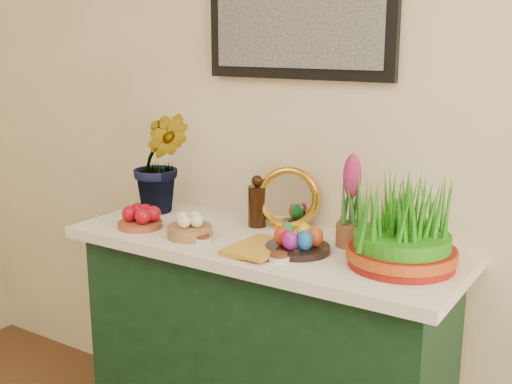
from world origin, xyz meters
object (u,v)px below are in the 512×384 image
Objects in this scene: book at (238,243)px; wheatgrass_sabzeh at (403,228)px; sideboard at (263,360)px; hyacinth_green at (160,146)px; mirror at (288,199)px.

book is 0.66× the size of wheatgrass_sabzeh.
sideboard is 0.50m from book.
hyacinth_green reaches higher than book.
wheatgrass_sabzeh is (1.03, -0.08, -0.15)m from hyacinth_green.
book is (-0.03, -0.28, -0.10)m from mirror.
sideboard is 0.91m from hyacinth_green.
hyacinth_green reaches higher than sideboard.
hyacinth_green is 0.60m from book.
sideboard is 0.77m from wheatgrass_sabzeh.
book is 0.55m from wheatgrass_sabzeh.
hyacinth_green is 2.31× the size of mirror.
wheatgrass_sabzeh is at bearing 16.08° from book.
hyacinth_green is at bearing 175.41° from wheatgrass_sabzeh.
hyacinth_green is 1.58× the size of wheatgrass_sabzeh.
mirror is 1.03× the size of book.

